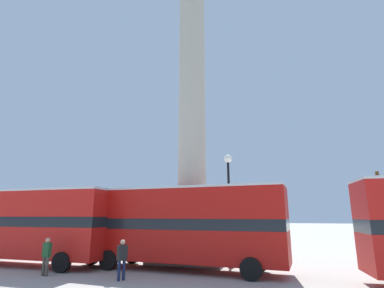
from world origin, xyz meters
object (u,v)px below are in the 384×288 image
at_px(pedestrian_near_lamp, 47,254).
at_px(monument_column, 192,122).
at_px(pedestrian_by_plinth, 122,257).
at_px(street_lamp, 229,196).
at_px(bus_b, 27,223).
at_px(bus_c, 183,224).

bearing_deg(pedestrian_near_lamp, monument_column, -116.73).
distance_m(pedestrian_near_lamp, pedestrian_by_plinth, 4.04).
distance_m(monument_column, street_lamp, 6.24).
relative_size(street_lamp, pedestrian_near_lamp, 3.63).
distance_m(street_lamp, pedestrian_near_lamp, 9.96).
distance_m(bus_b, street_lamp, 12.19).
height_order(monument_column, street_lamp, monument_column).
height_order(monument_column, pedestrian_near_lamp, monument_column).
bearing_deg(bus_c, street_lamp, 41.15).
height_order(pedestrian_near_lamp, pedestrian_by_plinth, pedestrian_near_lamp).
relative_size(monument_column, pedestrian_by_plinth, 13.89).
relative_size(bus_b, pedestrian_near_lamp, 6.18).
xyz_separation_m(pedestrian_near_lamp, pedestrian_by_plinth, (4.03, 0.20, -0.01)).
xyz_separation_m(bus_b, pedestrian_by_plinth, (7.68, -1.96, -1.40)).
relative_size(monument_column, pedestrian_near_lamp, 13.77).
relative_size(street_lamp, pedestrian_by_plinth, 3.66).
xyz_separation_m(bus_b, street_lamp, (11.76, 2.85, 1.54)).
relative_size(bus_b, pedestrian_by_plinth, 6.23).
height_order(bus_c, street_lamp, street_lamp).
bearing_deg(pedestrian_near_lamp, street_lamp, -136.73).
bearing_deg(bus_b, bus_c, 6.09).
xyz_separation_m(bus_c, street_lamp, (2.23, 1.72, 1.53)).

